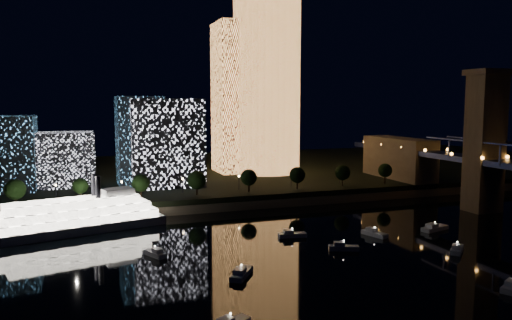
% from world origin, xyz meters
% --- Properties ---
extents(ground, '(520.00, 520.00, 0.00)m').
position_xyz_m(ground, '(0.00, 0.00, 0.00)').
color(ground, black).
rests_on(ground, ground).
extents(far_bank, '(420.00, 160.00, 5.00)m').
position_xyz_m(far_bank, '(0.00, 160.00, 2.50)').
color(far_bank, black).
rests_on(far_bank, ground).
extents(seawall, '(420.00, 6.00, 3.00)m').
position_xyz_m(seawall, '(0.00, 82.00, 1.50)').
color(seawall, '#6B5E4C').
rests_on(seawall, ground).
extents(tower_cylindrical, '(34.00, 34.00, 85.86)m').
position_xyz_m(tower_cylindrical, '(15.75, 137.54, 48.06)').
color(tower_cylindrical, '#FFA251').
rests_on(tower_cylindrical, far_bank).
extents(tower_rectangular, '(22.52, 22.52, 71.65)m').
position_xyz_m(tower_rectangular, '(3.97, 144.48, 40.83)').
color(tower_rectangular, '#FFA251').
rests_on(tower_rectangular, far_bank).
extents(midrise_blocks, '(83.53, 33.75, 36.09)m').
position_xyz_m(midrise_blocks, '(-57.46, 119.44, 20.99)').
color(midrise_blocks, white).
rests_on(midrise_blocks, far_bank).
extents(riverboat, '(58.31, 25.31, 17.26)m').
position_xyz_m(riverboat, '(-74.41, 66.34, 4.43)').
color(riverboat, silver).
rests_on(riverboat, ground).
extents(motorboats, '(91.34, 64.28, 2.78)m').
position_xyz_m(motorboats, '(-7.75, 15.16, 0.81)').
color(motorboats, silver).
rests_on(motorboats, ground).
extents(esplanade_trees, '(166.02, 6.83, 8.92)m').
position_xyz_m(esplanade_trees, '(-31.95, 88.00, 10.47)').
color(esplanade_trees, black).
rests_on(esplanade_trees, far_bank).
extents(street_lamps, '(132.70, 0.70, 5.65)m').
position_xyz_m(street_lamps, '(-34.00, 94.00, 9.02)').
color(street_lamps, black).
rests_on(street_lamps, far_bank).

